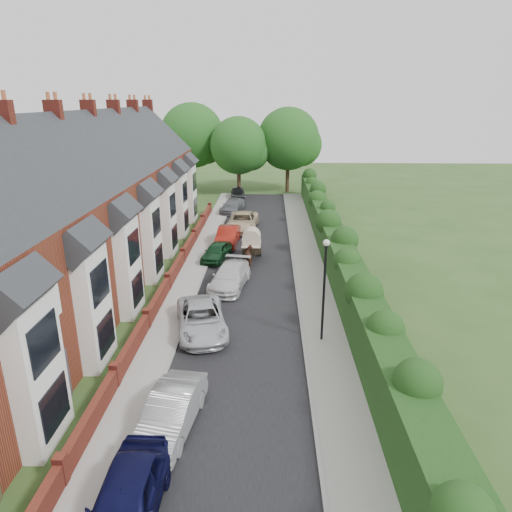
{
  "coord_description": "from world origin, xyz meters",
  "views": [
    {
      "loc": [
        0.85,
        -15.66,
        11.12
      ],
      "look_at": [
        0.03,
        10.22,
        2.2
      ],
      "focal_mm": 32.0,
      "sensor_mm": 36.0,
      "label": 1
    }
  ],
  "objects_px": {
    "car_silver_b": "(201,319)",
    "car_grey": "(233,206)",
    "horse": "(250,257)",
    "car_silver_a": "(171,412)",
    "horse_cart": "(251,241)",
    "car_navy": "(126,500)",
    "lamppost": "(325,278)",
    "car_white": "(230,277)",
    "car_beige": "(243,222)",
    "car_green": "(217,252)",
    "car_black": "(238,193)",
    "car_red": "(228,236)"
  },
  "relations": [
    {
      "from": "lamppost",
      "to": "car_red",
      "type": "xyz_separation_m",
      "value": [
        -5.91,
        15.3,
        -2.56
      ]
    },
    {
      "from": "car_silver_a",
      "to": "lamppost",
      "type": "bearing_deg",
      "value": 54.73
    },
    {
      "from": "car_white",
      "to": "car_grey",
      "type": "xyz_separation_m",
      "value": [
        -1.4,
        19.99,
        -0.02
      ]
    },
    {
      "from": "car_red",
      "to": "car_black",
      "type": "distance_m",
      "value": 18.12
    },
    {
      "from": "car_beige",
      "to": "car_green",
      "type": "bearing_deg",
      "value": -97.06
    },
    {
      "from": "horse_cart",
      "to": "car_beige",
      "type": "bearing_deg",
      "value": 98.22
    },
    {
      "from": "lamppost",
      "to": "horse_cart",
      "type": "height_order",
      "value": "lamppost"
    },
    {
      "from": "lamppost",
      "to": "car_silver_b",
      "type": "height_order",
      "value": "lamppost"
    },
    {
      "from": "car_navy",
      "to": "horse",
      "type": "xyz_separation_m",
      "value": [
        2.51,
        20.5,
        -0.06
      ]
    },
    {
      "from": "lamppost",
      "to": "car_black",
      "type": "height_order",
      "value": "lamppost"
    },
    {
      "from": "horse_cart",
      "to": "car_grey",
      "type": "bearing_deg",
      "value": 99.84
    },
    {
      "from": "car_silver_b",
      "to": "horse",
      "type": "bearing_deg",
      "value": 65.06
    },
    {
      "from": "car_silver_a",
      "to": "car_black",
      "type": "xyz_separation_m",
      "value": [
        -0.44,
        39.79,
        -0.02
      ]
    },
    {
      "from": "car_silver_b",
      "to": "horse_cart",
      "type": "height_order",
      "value": "horse_cart"
    },
    {
      "from": "car_red",
      "to": "car_beige",
      "type": "relative_size",
      "value": 0.81
    },
    {
      "from": "lamppost",
      "to": "car_silver_a",
      "type": "height_order",
      "value": "lamppost"
    },
    {
      "from": "car_black",
      "to": "horse",
      "type": "relative_size",
      "value": 2.44
    },
    {
      "from": "car_white",
      "to": "horse_cart",
      "type": "xyz_separation_m",
      "value": [
        1.11,
        5.5,
        0.6
      ]
    },
    {
      "from": "car_navy",
      "to": "car_silver_a",
      "type": "bearing_deg",
      "value": 83.47
    },
    {
      "from": "car_grey",
      "to": "horse_cart",
      "type": "xyz_separation_m",
      "value": [
        2.51,
        -14.49,
        0.62
      ]
    },
    {
      "from": "lamppost",
      "to": "car_grey",
      "type": "distance_m",
      "value": 27.47
    },
    {
      "from": "car_beige",
      "to": "horse_cart",
      "type": "distance_m",
      "value": 7.8
    },
    {
      "from": "car_white",
      "to": "car_beige",
      "type": "relative_size",
      "value": 0.87
    },
    {
      "from": "car_silver_b",
      "to": "car_silver_a",
      "type": "bearing_deg",
      "value": -103.05
    },
    {
      "from": "car_red",
      "to": "car_beige",
      "type": "height_order",
      "value": "car_beige"
    },
    {
      "from": "car_red",
      "to": "horse_cart",
      "type": "height_order",
      "value": "horse_cart"
    },
    {
      "from": "car_white",
      "to": "horse",
      "type": "bearing_deg",
      "value": 82.73
    },
    {
      "from": "car_black",
      "to": "car_white",
      "type": "bearing_deg",
      "value": -90.74
    },
    {
      "from": "car_silver_a",
      "to": "car_white",
      "type": "xyz_separation_m",
      "value": [
        0.96,
        12.99,
        -0.02
      ]
    },
    {
      "from": "lamppost",
      "to": "car_navy",
      "type": "bearing_deg",
      "value": -122.11
    },
    {
      "from": "car_black",
      "to": "horse",
      "type": "distance_m",
      "value": 23.25
    },
    {
      "from": "car_silver_a",
      "to": "car_beige",
      "type": "height_order",
      "value": "car_beige"
    },
    {
      "from": "lamppost",
      "to": "car_green",
      "type": "xyz_separation_m",
      "value": [
        -6.4,
        11.65,
        -2.66
      ]
    },
    {
      "from": "car_grey",
      "to": "car_green",
      "type": "bearing_deg",
      "value": -78.75
    },
    {
      "from": "car_silver_b",
      "to": "car_grey",
      "type": "xyz_separation_m",
      "value": [
        -0.47,
        25.8,
        -0.02
      ]
    },
    {
      "from": "car_grey",
      "to": "horse",
      "type": "height_order",
      "value": "horse"
    },
    {
      "from": "car_silver_b",
      "to": "car_red",
      "type": "relative_size",
      "value": 1.13
    },
    {
      "from": "car_red",
      "to": "car_silver_a",
      "type": "bearing_deg",
      "value": -86.9
    },
    {
      "from": "car_white",
      "to": "lamppost",
      "type": "bearing_deg",
      "value": -43.37
    },
    {
      "from": "car_black",
      "to": "horse_cart",
      "type": "xyz_separation_m",
      "value": [
        2.51,
        -21.3,
        0.6
      ]
    },
    {
      "from": "car_grey",
      "to": "lamppost",
      "type": "bearing_deg",
      "value": -65.22
    },
    {
      "from": "car_silver_a",
      "to": "horse_cart",
      "type": "bearing_deg",
      "value": 91.36
    },
    {
      "from": "car_silver_b",
      "to": "car_black",
      "type": "distance_m",
      "value": 32.62
    },
    {
      "from": "car_green",
      "to": "horse",
      "type": "xyz_separation_m",
      "value": [
        2.51,
        -1.35,
        0.07
      ]
    },
    {
      "from": "car_black",
      "to": "horse",
      "type": "bearing_deg",
      "value": -87.52
    },
    {
      "from": "lamppost",
      "to": "horse",
      "type": "relative_size",
      "value": 3.09
    },
    {
      "from": "car_navy",
      "to": "car_black",
      "type": "bearing_deg",
      "value": 90.0
    },
    {
      "from": "car_navy",
      "to": "car_white",
      "type": "relative_size",
      "value": 0.94
    },
    {
      "from": "car_green",
      "to": "lamppost",
      "type": "bearing_deg",
      "value": -48.11
    },
    {
      "from": "car_silver_b",
      "to": "horse",
      "type": "xyz_separation_m",
      "value": [
        2.04,
        9.51,
        0.01
      ]
    }
  ]
}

